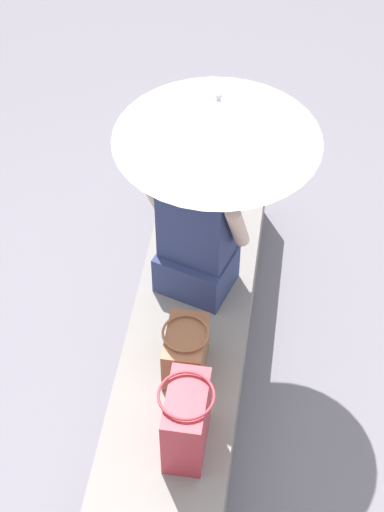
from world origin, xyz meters
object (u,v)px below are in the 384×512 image
at_px(person_seated, 197,228).
at_px(tote_bag_canvas, 186,420).
at_px(parasol, 218,119).
at_px(handbag_black, 186,351).
at_px(shoulder_bag_spare, 204,164).

bearing_deg(person_seated, tote_bag_canvas, -174.29).
height_order(person_seated, parasol, parasol).
xyz_separation_m(person_seated, handbag_black, (-0.50, -0.03, -0.26)).
relative_size(parasol, shoulder_bag_spare, 3.43).
bearing_deg(tote_bag_canvas, shoulder_bag_spare, 5.37).
distance_m(person_seated, handbag_black, 0.57).
bearing_deg(shoulder_bag_spare, handbag_black, -175.88).
bearing_deg(parasol, shoulder_bag_spare, 11.60).
height_order(parasol, handbag_black, parasol).
distance_m(parasol, handbag_black, 1.02).
bearing_deg(tote_bag_canvas, parasol, 0.62).
height_order(parasol, shoulder_bag_spare, parasol).
relative_size(person_seated, handbag_black, 3.23).
distance_m(handbag_black, tote_bag_canvas, 0.39).
relative_size(tote_bag_canvas, shoulder_bag_spare, 1.12).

